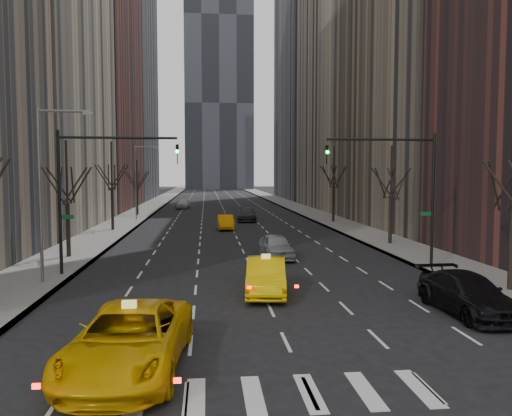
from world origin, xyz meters
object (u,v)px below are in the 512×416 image
object	(u,v)px
parked_suv_black	(467,294)
taxi_sedan	(266,276)
silver_sedan_ahead	(276,246)
taxi_suv	(129,339)

from	to	relation	value
parked_suv_black	taxi_sedan	bearing A→B (deg)	150.13
taxi_sedan	silver_sedan_ahead	bearing A→B (deg)	85.77
taxi_suv	parked_suv_black	xyz separation A→B (m)	(12.97, 4.70, -0.11)
silver_sedan_ahead	taxi_suv	bearing A→B (deg)	-113.57
silver_sedan_ahead	parked_suv_black	bearing A→B (deg)	-69.83
taxi_suv	taxi_sedan	bearing A→B (deg)	64.69
taxi_suv	taxi_sedan	size ratio (longest dim) A/B	1.29
taxi_suv	silver_sedan_ahead	size ratio (longest dim) A/B	1.40
taxi_suv	silver_sedan_ahead	xyz separation A→B (m)	(6.97, 18.66, -0.12)
taxi_suv	silver_sedan_ahead	world-z (taller)	taxi_suv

